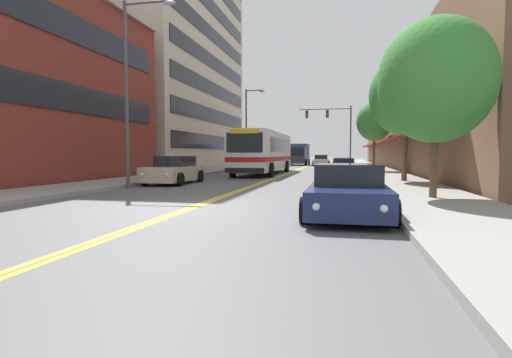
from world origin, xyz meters
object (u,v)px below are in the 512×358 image
Objects in this scene: car_navy_parked_right_foreground at (348,192)px; car_red_parked_right_mid at (343,164)px; street_lamp_left_far at (249,122)px; car_white_parked_left_mid at (260,163)px; box_truck at (298,154)px; city_bus at (264,151)px; traffic_signal_mast at (334,124)px; car_slate_blue_parked_right_far at (344,167)px; street_lamp_left_near at (133,78)px; street_tree_right_mid at (406,96)px; car_beige_parked_left_near at (174,171)px; car_champagne_moving_lead at (321,161)px; street_tree_right_near at (436,81)px; street_tree_right_far at (374,122)px.

car_red_parked_right_mid is at bearing 90.23° from car_navy_parked_right_foreground.
car_navy_parked_right_foreground is at bearing -71.96° from street_lamp_left_far.
box_truck is at bearing 80.05° from car_white_parked_left_mid.
traffic_signal_mast is at bearing 76.48° from city_bus.
street_lamp_left_near is at bearing -125.10° from car_slate_blue_parked_right_far.
traffic_signal_mast is 1.15× the size of street_tree_right_mid.
box_truck is at bearing 133.96° from traffic_signal_mast.
car_beige_parked_left_near is 1.01× the size of car_navy_parked_right_foreground.
car_champagne_moving_lead is at bearing 93.90° from car_navy_parked_right_foreground.
city_bus is 19.00m from street_tree_right_near.
traffic_signal_mast reaches higher than street_tree_right_mid.
street_lamp_left_near is at bearing 167.21° from street_tree_right_near.
box_truck is (2.50, 14.28, 0.92)m from car_white_parked_left_mid.
street_tree_right_mid is at bearing 88.00° from street_tree_right_near.
car_slate_blue_parked_right_far is 0.56× the size of traffic_signal_mast.
car_champagne_moving_lead is at bearing 133.37° from traffic_signal_mast.
street_tree_right_far is (2.51, -5.39, 3.67)m from car_red_parked_right_mid.
car_red_parked_right_mid is 25.57m from street_lamp_left_near.
traffic_signal_mast reaches higher than street_tree_right_near.
box_truck is 8.01m from traffic_signal_mast.
car_red_parked_right_mid is at bearing -68.93° from box_truck.
traffic_signal_mast is at bearing -46.63° from car_champagne_moving_lead.
box_truck is (-6.13, 25.91, 0.94)m from car_slate_blue_parked_right_far.
city_bus is at bearing -98.50° from car_champagne_moving_lead.
street_lamp_left_near is at bearing -156.09° from street_tree_right_mid.
street_lamp_left_far is at bearing 108.04° from car_navy_parked_right_foreground.
car_beige_parked_left_near is 19.08m from street_tree_right_far.
car_champagne_moving_lead is at bearing 102.54° from car_red_parked_right_mid.
car_white_parked_left_mid is 23.00m from street_tree_right_mid.
street_tree_right_near is at bearing -62.02° from city_bus.
box_truck is 0.93× the size of traffic_signal_mast.
street_tree_right_far is (11.78, 18.03, -0.74)m from street_lamp_left_near.
car_red_parked_right_mid is (6.01, 9.49, -1.23)m from city_bus.
car_slate_blue_parked_right_far is 22.66m from car_champagne_moving_lead.
city_bus is 21.03m from traffic_signal_mast.
street_tree_right_near is (4.01, -36.84, -1.39)m from traffic_signal_mast.
car_navy_parked_right_foreground is (8.70, -31.11, 0.00)m from car_white_parked_left_mid.
street_tree_right_mid is at bearing -87.12° from street_tree_right_far.
box_truck is 42.94m from street_tree_right_near.
traffic_signal_mast reaches higher than car_red_parked_right_mid.
traffic_signal_mast is at bearing -46.04° from box_truck.
box_truck reaches higher than car_white_parked_left_mid.
city_bus is 2.64× the size of car_champagne_moving_lead.
car_red_parked_right_mid is 11.73m from traffic_signal_mast.
city_bus is 22.11m from car_champagne_moving_lead.
street_tree_right_near is (2.73, 3.45, 3.30)m from car_navy_parked_right_foreground.
street_lamp_left_far reaches higher than car_slate_blue_parked_right_far.
city_bus is at bearing 106.94° from car_navy_parked_right_foreground.
street_tree_right_mid is at bearing 75.55° from car_navy_parked_right_foreground.
street_tree_right_mid is (12.41, 5.50, -0.40)m from street_lamp_left_near.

